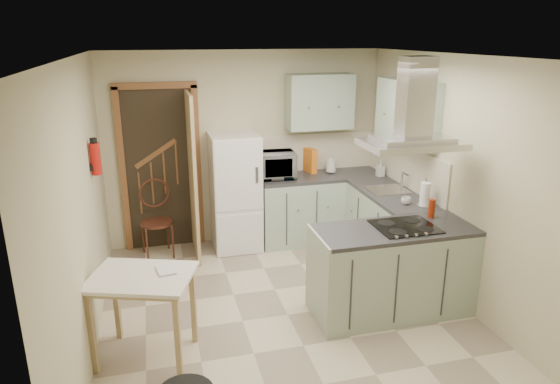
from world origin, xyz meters
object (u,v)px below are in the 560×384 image
object	(u,v)px
extractor_hood	(412,144)
microwave	(271,165)
drop_leaf_table	(145,317)
bentwood_chair	(157,223)
peninsula	(392,270)
fridge	(235,192)

from	to	relation	value
extractor_hood	microwave	distance (m)	2.28
extractor_hood	drop_leaf_table	xyz separation A→B (m)	(-2.48, -0.15, -1.33)
bentwood_chair	microwave	distance (m)	1.61
peninsula	fridge	bearing A→B (deg)	121.74
peninsula	drop_leaf_table	distance (m)	2.39
extractor_hood	bentwood_chair	world-z (taller)	extractor_hood
bentwood_chair	microwave	bearing A→B (deg)	-6.39
bentwood_chair	peninsula	bearing A→B (deg)	-49.96
microwave	peninsula	bearing A→B (deg)	-66.22
extractor_hood	microwave	xyz separation A→B (m)	(-0.84, 2.01, -0.65)
fridge	microwave	distance (m)	0.58
peninsula	bentwood_chair	world-z (taller)	peninsula
fridge	drop_leaf_table	world-z (taller)	fridge
drop_leaf_table	bentwood_chair	size ratio (longest dim) A/B	0.94
fridge	bentwood_chair	distance (m)	1.05
fridge	drop_leaf_table	bearing A→B (deg)	-118.47
peninsula	drop_leaf_table	size ratio (longest dim) A/B	1.87
drop_leaf_table	extractor_hood	bearing A→B (deg)	22.95
drop_leaf_table	microwave	xyz separation A→B (m)	(1.64, 2.17, 0.68)
drop_leaf_table	bentwood_chair	bearing A→B (deg)	105.37
fridge	microwave	bearing A→B (deg)	4.09
drop_leaf_table	peninsula	bearing A→B (deg)	23.10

